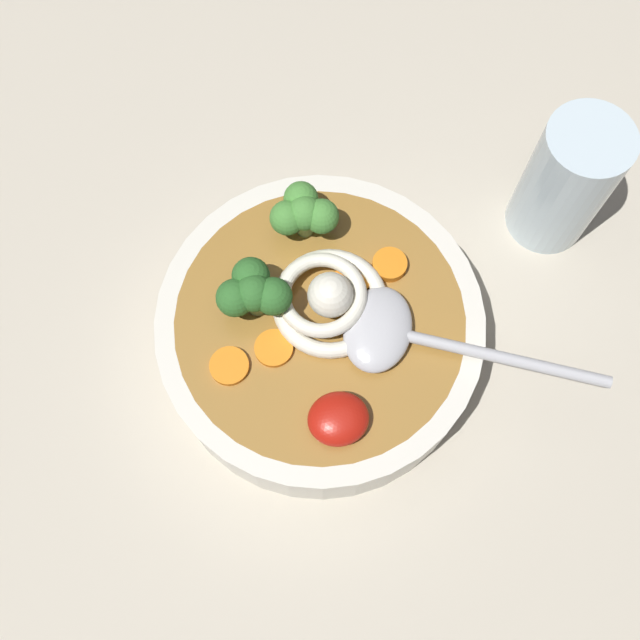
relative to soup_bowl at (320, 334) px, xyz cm
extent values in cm
cube|color=#BCB29E|center=(-2.71, 3.66, -5.07)|extent=(106.68, 106.68, 4.09)
cylinder|color=silver|center=(0.00, 0.00, -0.10)|extent=(21.93, 21.93, 5.84)
cylinder|color=olive|center=(0.00, 0.00, 0.14)|extent=(19.30, 19.30, 5.38)
torus|color=silver|center=(-0.86, -0.86, 3.36)|extent=(7.69, 7.69, 1.06)
torus|color=silver|center=(-0.37, -1.20, 4.20)|extent=(8.24, 8.24, 0.95)
sphere|color=silver|center=(-0.86, -0.86, 4.73)|extent=(2.98, 2.98, 2.98)
ellipsoid|color=#B7B7BC|center=(-3.45, 1.67, 3.62)|extent=(6.58, 7.32, 1.60)
cylinder|color=#B7B7BC|center=(-10.20, 4.95, 3.62)|extent=(13.85, 7.26, 0.80)
ellipsoid|color=#B2190F|center=(0.32, 6.89, 3.69)|extent=(3.85, 3.47, 1.73)
cylinder|color=#7A9E60|center=(3.88, -1.76, 3.50)|extent=(1.26, 1.26, 1.35)
sphere|color=#2D6628|center=(3.88, -1.76, 5.42)|extent=(2.48, 2.48, 2.48)
sphere|color=#2D6628|center=(5.12, -1.76, 5.19)|extent=(2.48, 2.48, 2.48)
sphere|color=#2D6628|center=(2.75, -1.30, 5.31)|extent=(2.48, 2.48, 2.48)
sphere|color=#2D6628|center=(3.88, -3.00, 5.24)|extent=(2.48, 2.48, 2.48)
cylinder|color=#7A9E60|center=(-0.39, -6.69, 3.46)|extent=(1.19, 1.19, 1.28)
sphere|color=#478938|center=(-0.39, -6.69, 5.28)|extent=(2.34, 2.34, 2.34)
sphere|color=#478938|center=(0.79, -6.69, 5.06)|extent=(2.34, 2.34, 2.34)
sphere|color=#478938|center=(-1.45, -6.26, 5.17)|extent=(2.34, 2.34, 2.34)
sphere|color=#478938|center=(-0.39, -7.86, 5.11)|extent=(2.34, 2.34, 2.34)
cylinder|color=orange|center=(-5.39, -2.77, 3.17)|extent=(2.35, 2.35, 0.68)
cylinder|color=orange|center=(-2.82, -2.23, 3.22)|extent=(2.46, 2.46, 0.78)
cylinder|color=orange|center=(3.36, 1.34, 3.03)|extent=(2.52, 2.52, 0.42)
cylinder|color=orange|center=(6.37, 1.92, 3.04)|extent=(2.56, 2.56, 0.43)
cylinder|color=silver|center=(-19.30, -6.57, 2.58)|extent=(6.06, 6.06, 11.20)
camera|label=1|loc=(3.52, 16.35, 49.19)|focal=42.00mm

